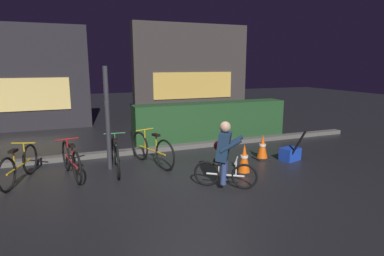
{
  "coord_description": "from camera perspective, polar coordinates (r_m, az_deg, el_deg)",
  "views": [
    {
      "loc": [
        -2.2,
        -5.62,
        2.25
      ],
      "look_at": [
        0.2,
        0.6,
        0.9
      ],
      "focal_mm": 29.6,
      "sensor_mm": 36.0,
      "label": 1
    }
  ],
  "objects": [
    {
      "name": "storefront_right",
      "position": [
        13.73,
        -0.1,
        10.17
      ],
      "size": [
        5.02,
        0.54,
        3.91
      ],
      "color": "#383330",
      "rests_on": "ground"
    },
    {
      "name": "sidewalk_curb",
      "position": [
        8.41,
        -5.22,
        -3.69
      ],
      "size": [
        12.0,
        0.24,
        0.12
      ],
      "primitive_type": "cube",
      "color": "#56544F",
      "rests_on": "ground"
    },
    {
      "name": "closed_umbrella",
      "position": [
        7.63,
        18.29,
        -3.23
      ],
      "size": [
        0.24,
        0.39,
        0.79
      ],
      "primitive_type": "cylinder",
      "rotation": [
        0.0,
        0.45,
        5.2
      ],
      "color": "black",
      "rests_on": "ground"
    },
    {
      "name": "parked_bike_left_mid",
      "position": [
        6.85,
        -20.94,
        -5.53
      ],
      "size": [
        0.47,
        1.59,
        0.74
      ],
      "rotation": [
        0.0,
        0.0,
        1.78
      ],
      "color": "black",
      "rests_on": "ground"
    },
    {
      "name": "ground_plane",
      "position": [
        6.44,
        0.27,
        -9.0
      ],
      "size": [
        40.0,
        40.0,
        0.0
      ],
      "primitive_type": "plane",
      "color": "black"
    },
    {
      "name": "parked_bike_leftmost",
      "position": [
        6.97,
        -28.7,
        -5.98
      ],
      "size": [
        0.56,
        1.51,
        0.73
      ],
      "rotation": [
        0.0,
        0.0,
        1.26
      ],
      "color": "black",
      "rests_on": "ground"
    },
    {
      "name": "storefront_left",
      "position": [
        12.23,
        -28.82,
        7.84
      ],
      "size": [
        4.53,
        0.54,
        3.58
      ],
      "color": "#262328",
      "rests_on": "ground"
    },
    {
      "name": "traffic_cone_near",
      "position": [
        6.72,
        9.38,
        -5.54
      ],
      "size": [
        0.36,
        0.36,
        0.63
      ],
      "color": "black",
      "rests_on": "ground"
    },
    {
      "name": "hedge_row",
      "position": [
        9.74,
        3.48,
        1.39
      ],
      "size": [
        4.8,
        0.7,
        1.1
      ],
      "primitive_type": "cube",
      "color": "#214723",
      "rests_on": "ground"
    },
    {
      "name": "parked_bike_center_left",
      "position": [
        6.94,
        -13.51,
        -4.74
      ],
      "size": [
        0.46,
        1.68,
        0.78
      ],
      "rotation": [
        0.0,
        0.0,
        1.49
      ],
      "color": "black",
      "rests_on": "ground"
    },
    {
      "name": "cyclist",
      "position": [
        5.84,
        5.87,
        -4.73
      ],
      "size": [
        1.0,
        0.74,
        1.25
      ],
      "rotation": [
        0.0,
        0.0,
        -0.61
      ],
      "color": "black",
      "rests_on": "ground"
    },
    {
      "name": "parked_bike_center_right",
      "position": [
        7.21,
        -7.24,
        -3.89
      ],
      "size": [
        0.62,
        1.62,
        0.79
      ],
      "rotation": [
        0.0,
        0.0,
        1.91
      ],
      "color": "black",
      "rests_on": "ground"
    },
    {
      "name": "blue_crate",
      "position": [
        7.9,
        17.25,
        -4.5
      ],
      "size": [
        0.51,
        0.42,
        0.3
      ],
      "primitive_type": "cube",
      "rotation": [
        0.0,
        0.0,
        0.26
      ],
      "color": "#193DB7",
      "rests_on": "ground"
    },
    {
      "name": "street_post",
      "position": [
        6.95,
        -14.98,
        1.59
      ],
      "size": [
        0.1,
        0.1,
        2.22
      ],
      "primitive_type": "cylinder",
      "color": "#2D2D33",
      "rests_on": "ground"
    },
    {
      "name": "traffic_cone_far",
      "position": [
        7.81,
        12.58,
        -3.39
      ],
      "size": [
        0.36,
        0.36,
        0.6
      ],
      "color": "black",
      "rests_on": "ground"
    }
  ]
}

